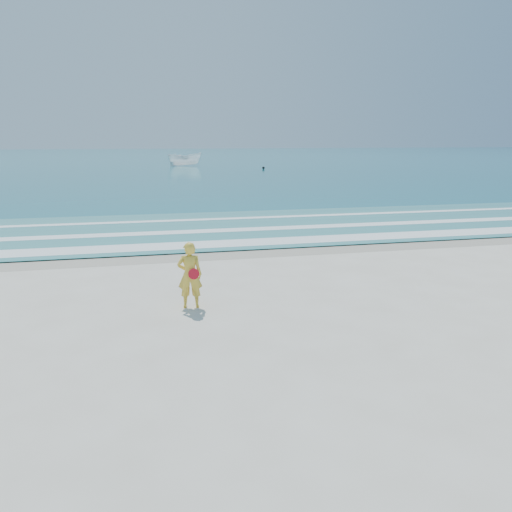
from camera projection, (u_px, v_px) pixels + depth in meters
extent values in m
plane|color=silver|center=(300.00, 349.00, 10.02)|extent=(400.00, 400.00, 0.00)
cube|color=#B2A893|center=(225.00, 252.00, 18.55)|extent=(400.00, 2.40, 0.00)
cube|color=#19727F|center=(152.00, 157.00, 109.57)|extent=(400.00, 190.00, 0.04)
cube|color=#59B7AD|center=(207.00, 228.00, 23.28)|extent=(400.00, 10.00, 0.01)
cube|color=white|center=(220.00, 244.00, 19.77)|extent=(400.00, 1.40, 0.01)
cube|color=white|center=(210.00, 231.00, 22.52)|extent=(400.00, 0.90, 0.01)
cube|color=white|center=(201.00, 220.00, 25.65)|extent=(400.00, 0.60, 0.01)
imported|color=white|center=(185.00, 159.00, 75.36)|extent=(5.17, 2.11, 1.97)
sphere|color=black|center=(263.00, 168.00, 67.81)|extent=(0.37, 0.37, 0.37)
imported|color=gold|center=(190.00, 275.00, 12.31)|extent=(0.65, 0.47, 1.67)
cylinder|color=red|center=(194.00, 274.00, 12.14)|extent=(0.27, 0.08, 0.27)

